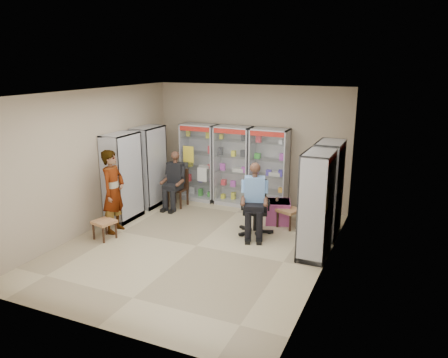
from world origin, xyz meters
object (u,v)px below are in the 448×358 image
at_px(cabinet_back_left, 199,162).
at_px(woven_stool_b, 105,230).
at_px(wooden_chair, 178,188).
at_px(cabinet_back_mid, 233,166).
at_px(standing_man, 113,191).
at_px(cabinet_right_near, 316,205).
at_px(pink_trunk, 278,212).
at_px(cabinet_back_right, 269,170).
at_px(seated_shopkeeper, 254,201).
at_px(cabinet_right_far, 328,190).
at_px(office_chair, 255,208).
at_px(cabinet_left_near, 122,177).
at_px(cabinet_left_far, 149,167).
at_px(woven_stool_a, 288,218).

height_order(cabinet_back_left, woven_stool_b, cabinet_back_left).
height_order(cabinet_back_left, wooden_chair, cabinet_back_left).
distance_m(cabinet_back_mid, standing_man, 3.17).
bearing_deg(cabinet_right_near, cabinet_back_left, 57.72).
distance_m(cabinet_right_near, wooden_chair, 4.10).
bearing_deg(pink_trunk, cabinet_back_left, 160.68).
height_order(cabinet_back_right, seated_shopkeeper, cabinet_back_right).
bearing_deg(cabinet_right_far, office_chair, 110.19).
distance_m(cabinet_back_left, pink_trunk, 2.65).
height_order(wooden_chair, pink_trunk, wooden_chair).
relative_size(cabinet_left_near, pink_trunk, 3.78).
relative_size(office_chair, woven_stool_b, 2.89).
bearing_deg(cabinet_right_far, cabinet_back_mid, 66.35).
distance_m(cabinet_left_far, office_chair, 3.18).
height_order(cabinet_back_left, cabinet_left_near, same).
distance_m(wooden_chair, woven_stool_a, 2.97).
xyz_separation_m(cabinet_right_near, seated_shopkeeper, (-1.39, 0.54, -0.27)).
height_order(cabinet_back_left, cabinet_left_far, same).
bearing_deg(cabinet_back_left, cabinet_back_mid, 0.00).
bearing_deg(pink_trunk, standing_man, -148.13).
distance_m(cabinet_left_near, woven_stool_b, 1.43).
xyz_separation_m(cabinet_right_far, woven_stool_a, (-0.83, 0.12, -0.79)).
distance_m(cabinet_back_left, woven_stool_b, 3.32).
bearing_deg(cabinet_back_left, standing_man, -103.37).
bearing_deg(woven_stool_a, woven_stool_b, -146.74).
relative_size(cabinet_back_left, woven_stool_b, 5.03).
height_order(cabinet_right_near, office_chair, cabinet_right_near).
bearing_deg(cabinet_left_far, cabinet_right_far, 87.43).
height_order(cabinet_back_left, standing_man, cabinet_back_left).
height_order(cabinet_left_far, pink_trunk, cabinet_left_far).
bearing_deg(cabinet_left_near, wooden_chair, 152.39).
bearing_deg(seated_shopkeeper, office_chair, 71.33).
xyz_separation_m(office_chair, standing_man, (-2.79, -1.09, 0.32)).
height_order(cabinet_left_far, woven_stool_a, cabinet_left_far).
bearing_deg(woven_stool_a, pink_trunk, 150.88).
bearing_deg(wooden_chair, woven_stool_b, -98.03).
distance_m(cabinet_right_far, woven_stool_b, 4.67).
relative_size(wooden_chair, office_chair, 0.82).
bearing_deg(office_chair, seated_shopkeeper, -108.67).
bearing_deg(standing_man, cabinet_back_right, -48.99).
xyz_separation_m(cabinet_right_near, woven_stool_a, (-0.83, 1.22, -0.79)).
xyz_separation_m(cabinet_right_near, standing_man, (-4.18, -0.50, -0.11)).
relative_size(cabinet_back_right, woven_stool_b, 5.03).
xyz_separation_m(cabinet_right_near, pink_trunk, (-1.13, 1.39, -0.75)).
bearing_deg(cabinet_back_left, cabinet_right_near, -32.28).
distance_m(cabinet_left_far, seated_shopkeeper, 3.17).
bearing_deg(wooden_chair, cabinet_left_far, -163.61).
relative_size(cabinet_back_mid, standing_man, 1.12).
height_order(seated_shopkeeper, pink_trunk, seated_shopkeeper).
height_order(cabinet_right_near, wooden_chair, cabinet_right_near).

